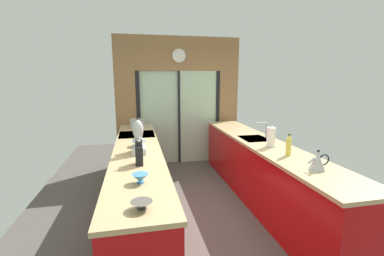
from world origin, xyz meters
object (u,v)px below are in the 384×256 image
(kettle, at_px, (318,161))
(paper_towel_roll, at_px, (271,137))
(stand_mixer, at_px, (138,141))
(soap_bottle, at_px, (289,146))
(knife_block, at_px, (139,155))
(stock_pot, at_px, (137,124))
(mixing_bowl_near, at_px, (142,205))
(mixing_bowl_far, at_px, (138,143))
(oven_range, at_px, (138,161))
(mixing_bowl_mid, at_px, (140,178))

(kettle, bearing_deg, paper_towel_roll, 90.14)
(stand_mixer, xyz_separation_m, soap_bottle, (1.78, -0.49, -0.05))
(knife_block, bearing_deg, stock_pot, 90.00)
(mixing_bowl_near, distance_m, paper_towel_roll, 2.27)
(mixing_bowl_far, bearing_deg, stock_pot, 90.00)
(soap_bottle, bearing_deg, kettle, -89.74)
(oven_range, bearing_deg, soap_bottle, -42.34)
(stand_mixer, height_order, paper_towel_roll, stand_mixer)
(mixing_bowl_near, xyz_separation_m, kettle, (1.78, 0.45, 0.06))
(stand_mixer, relative_size, paper_towel_roll, 1.41)
(mixing_bowl_mid, xyz_separation_m, soap_bottle, (1.78, 0.49, 0.07))
(stock_pot, height_order, soap_bottle, soap_bottle)
(mixing_bowl_near, height_order, stock_pot, stock_pot)
(mixing_bowl_near, height_order, knife_block, knife_block)
(mixing_bowl_far, bearing_deg, mixing_bowl_mid, -90.00)
(mixing_bowl_near, bearing_deg, paper_towel_roll, 38.27)
(mixing_bowl_mid, bearing_deg, paper_towel_roll, 27.18)
(mixing_bowl_far, xyz_separation_m, kettle, (1.78, -1.35, 0.05))
(mixing_bowl_mid, xyz_separation_m, paper_towel_roll, (1.78, 0.91, 0.09))
(mixing_bowl_far, distance_m, paper_towel_roll, 1.83)
(kettle, xyz_separation_m, paper_towel_roll, (-0.00, 0.95, 0.04))
(mixing_bowl_mid, relative_size, knife_block, 0.53)
(stock_pot, distance_m, paper_towel_roll, 2.50)
(oven_range, bearing_deg, stand_mixer, -89.08)
(oven_range, distance_m, mixing_bowl_mid, 2.18)
(oven_range, height_order, stand_mixer, stand_mixer)
(mixing_bowl_near, height_order, kettle, kettle)
(mixing_bowl_mid, distance_m, mixing_bowl_far, 1.31)
(mixing_bowl_near, relative_size, soap_bottle, 0.60)
(stock_pot, bearing_deg, mixing_bowl_mid, -90.00)
(mixing_bowl_near, relative_size, paper_towel_roll, 0.54)
(kettle, height_order, paper_towel_roll, paper_towel_roll)
(mixing_bowl_far, relative_size, kettle, 0.80)
(mixing_bowl_mid, distance_m, stock_pot, 2.67)
(mixing_bowl_far, relative_size, stock_pot, 0.73)
(mixing_bowl_far, xyz_separation_m, stand_mixer, (0.00, -0.34, 0.12))
(soap_bottle, xyz_separation_m, paper_towel_roll, (-0.00, 0.43, 0.02))
(stand_mixer, bearing_deg, mixing_bowl_mid, -90.00)
(mixing_bowl_near, bearing_deg, mixing_bowl_mid, 90.00)
(stand_mixer, relative_size, stock_pot, 1.55)
(oven_range, height_order, soap_bottle, soap_bottle)
(knife_block, xyz_separation_m, stand_mixer, (-0.00, 0.45, 0.05))
(mixing_bowl_mid, height_order, knife_block, knife_block)
(oven_range, height_order, knife_block, knife_block)
(mixing_bowl_mid, bearing_deg, stand_mixer, 90.00)
(mixing_bowl_far, bearing_deg, kettle, -37.17)
(knife_block, height_order, stand_mixer, stand_mixer)
(oven_range, distance_m, paper_towel_roll, 2.25)
(soap_bottle, height_order, paper_towel_roll, paper_towel_roll)
(mixing_bowl_mid, bearing_deg, kettle, -1.28)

